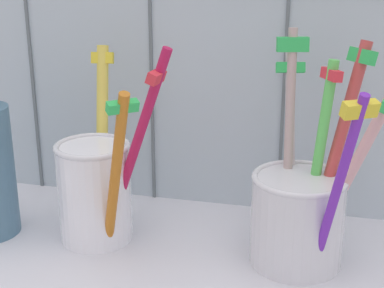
{
  "coord_description": "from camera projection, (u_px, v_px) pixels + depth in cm",
  "views": [
    {
      "loc": [
        10.52,
        -41.97,
        26.77
      ],
      "look_at": [
        0.0,
        1.26,
        11.57
      ],
      "focal_mm": 54.27,
      "sensor_mm": 36.0,
      "label": 1
    }
  ],
  "objects": [
    {
      "name": "counter_slab",
      "position": [
        188.0,
        266.0,
        0.49
      ],
      "size": [
        64.0,
        22.0,
        2.0
      ],
      "primitive_type": "cube",
      "color": "silver",
      "rests_on": "ground"
    },
    {
      "name": "toothbrush_cup_right",
      "position": [
        301.0,
        208.0,
        0.47
      ],
      "size": [
        10.5,
        13.64,
        18.8
      ],
      "color": "silver",
      "rests_on": "counter_slab"
    },
    {
      "name": "toothbrush_cup_left",
      "position": [
        97.0,
        186.0,
        0.5
      ],
      "size": [
        10.8,
        12.67,
        17.59
      ],
      "color": "white",
      "rests_on": "counter_slab"
    }
  ]
}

